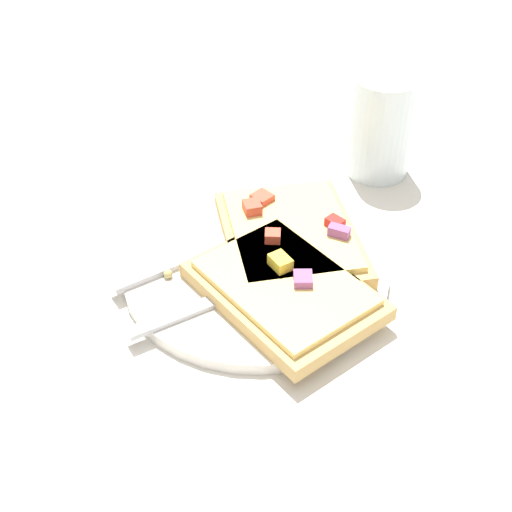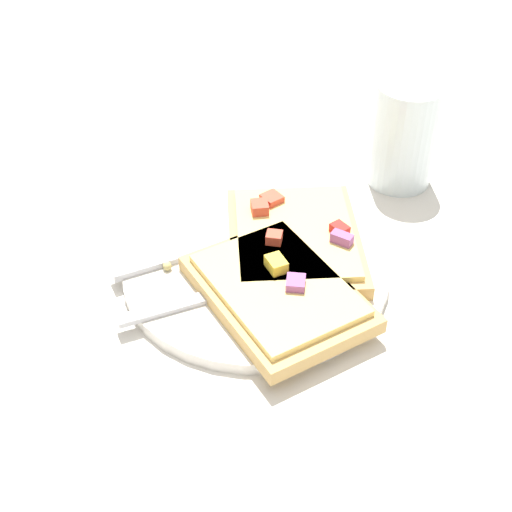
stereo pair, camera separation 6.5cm
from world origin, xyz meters
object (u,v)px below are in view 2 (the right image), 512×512
at_px(pizza_slice_corner, 278,290).
at_px(drinking_glass, 404,135).
at_px(fork, 253,284).
at_px(pizza_slice_main, 295,238).
at_px(knife, 195,251).
at_px(plate, 256,269).

distance_m(pizza_slice_corner, drinking_glass, 0.25).
relative_size(fork, drinking_glass, 1.62).
bearing_deg(pizza_slice_main, fork, -38.67).
distance_m(knife, pizza_slice_corner, 0.10).
relative_size(fork, pizza_slice_main, 0.98).
xyz_separation_m(plate, fork, (-0.03, -0.01, 0.01)).
relative_size(plate, pizza_slice_main, 1.31).
distance_m(plate, pizza_slice_corner, 0.05).
bearing_deg(pizza_slice_main, drinking_glass, 133.96).
relative_size(plate, fork, 1.34).
distance_m(fork, pizza_slice_main, 0.07).
xyz_separation_m(fork, knife, (0.03, 0.07, 0.00)).
bearing_deg(drinking_glass, plate, 151.39).
bearing_deg(pizza_slice_main, plate, -58.29).
relative_size(knife, pizza_slice_main, 0.83).
xyz_separation_m(fork, pizza_slice_main, (0.06, -0.02, 0.01)).
xyz_separation_m(plate, drinking_glass, (0.19, -0.11, 0.05)).
height_order(pizza_slice_corner, drinking_glass, drinking_glass).
relative_size(knife, pizza_slice_corner, 0.80).
xyz_separation_m(fork, pizza_slice_corner, (-0.01, -0.03, 0.01)).
bearing_deg(fork, pizza_slice_corner, -58.51).
relative_size(fork, pizza_slice_corner, 0.95).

